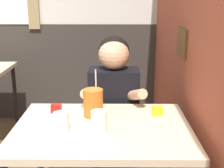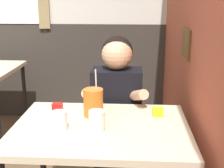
# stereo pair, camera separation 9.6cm
# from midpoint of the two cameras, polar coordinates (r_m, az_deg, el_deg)

# --- Properties ---
(brick_wall_right) EXTENTS (0.08, 4.36, 2.70)m
(brick_wall_right) POSITION_cam_midpoint_polar(r_m,az_deg,el_deg) (2.31, 15.21, 13.96)
(brick_wall_right) COLOR brown
(brick_wall_right) RESTS_ON ground_plane
(back_wall) EXTENTS (5.76, 0.09, 2.70)m
(back_wall) POSITION_cam_midpoint_polar(r_m,az_deg,el_deg) (3.61, -12.43, 14.80)
(back_wall) COLOR silver
(back_wall) RESTS_ON ground_plane
(main_table) EXTENTS (0.94, 0.70, 0.74)m
(main_table) POSITION_cam_midpoint_polar(r_m,az_deg,el_deg) (1.71, -0.38, -10.02)
(main_table) COLOR beige
(main_table) RESTS_ON ground_plane
(person_seated) EXTENTS (0.42, 0.41, 1.15)m
(person_seated) POSITION_cam_midpoint_polar(r_m,az_deg,el_deg) (2.18, 2.13, -5.52)
(person_seated) COLOR black
(person_seated) RESTS_ON ground_plane
(cocktail_pitcher) EXTENTS (0.11, 0.11, 0.28)m
(cocktail_pitcher) POSITION_cam_midpoint_polar(r_m,az_deg,el_deg) (1.79, -1.90, -3.41)
(cocktail_pitcher) COLOR #C6661E
(cocktail_pitcher) RESTS_ON main_table
(glass_near_pitcher) EXTENTS (0.08, 0.08, 0.10)m
(glass_near_pitcher) POSITION_cam_midpoint_polar(r_m,az_deg,el_deg) (1.62, -7.94, -6.71)
(glass_near_pitcher) COLOR silver
(glass_near_pitcher) RESTS_ON main_table
(glass_center) EXTENTS (0.08, 0.08, 0.10)m
(glass_center) POSITION_cam_midpoint_polar(r_m,az_deg,el_deg) (1.61, -1.07, -6.70)
(glass_center) COLOR silver
(glass_center) RESTS_ON main_table
(condiment_ketchup) EXTENTS (0.06, 0.04, 0.05)m
(condiment_ketchup) POSITION_cam_midpoint_polar(r_m,az_deg,el_deg) (1.89, -8.51, -4.24)
(condiment_ketchup) COLOR #B7140F
(condiment_ketchup) RESTS_ON main_table
(condiment_mustard) EXTENTS (0.06, 0.04, 0.05)m
(condiment_mustard) POSITION_cam_midpoint_polar(r_m,az_deg,el_deg) (1.82, 9.87, -5.06)
(condiment_mustard) COLOR yellow
(condiment_mustard) RESTS_ON main_table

